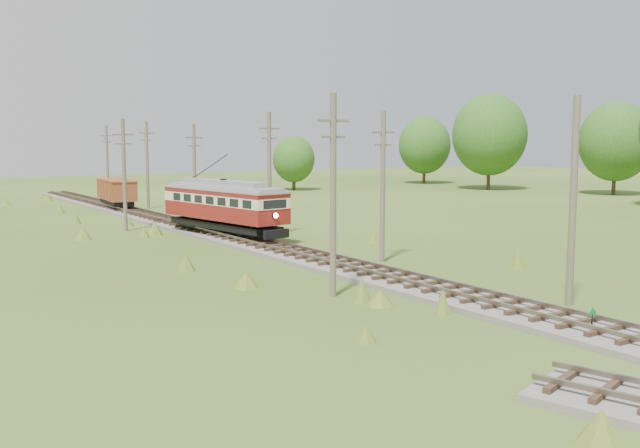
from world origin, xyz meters
TOP-DOWN VIEW (x-y plane):
  - ground at (0.00, 0.00)m, footprint 260.00×260.00m
  - railbed_main at (0.00, 34.00)m, footprint 3.60×96.00m
  - switch_marker at (-0.20, 1.50)m, footprint 0.45×0.06m
  - streetcar at (0.00, 31.94)m, footprint 4.54×12.02m
  - gondola at (0.00, 56.56)m, footprint 3.16×7.79m
  - gravel_pile at (4.35, 47.09)m, footprint 2.91×3.09m
  - utility_pole_r_1 at (3.10, 5.00)m, footprint 0.30×0.30m
  - utility_pole_r_2 at (3.30, 18.00)m, footprint 1.60×0.30m
  - utility_pole_r_3 at (3.20, 31.00)m, footprint 1.60×0.30m
  - utility_pole_r_4 at (3.00, 44.00)m, footprint 1.60×0.30m
  - utility_pole_r_5 at (3.40, 57.00)m, footprint 1.60×0.30m
  - utility_pole_r_6 at (3.20, 70.00)m, footprint 1.60×0.30m
  - utility_pole_l_a at (-4.20, 12.00)m, footprint 1.60×0.30m
  - utility_pole_l_b at (-4.50, 40.00)m, footprint 1.60×0.30m
  - tree_right_3 at (60.00, 42.00)m, footprint 9.24×9.24m
  - tree_right_4 at (54.00, 58.00)m, footprint 10.50×10.50m
  - tree_right_5 at (56.00, 74.00)m, footprint 8.40×8.40m
  - tree_mid_b at (30.00, 72.00)m, footprint 5.88×5.88m

SIDE VIEW (x-z plane):
  - ground at x=0.00m, z-range 0.00..0.00m
  - railbed_main at x=0.00m, z-range -0.09..0.48m
  - gravel_pile at x=4.35m, z-range -0.03..1.02m
  - switch_marker at x=-0.20m, z-range 0.09..1.17m
  - gondola at x=0.00m, z-range 0.66..3.18m
  - streetcar at x=0.00m, z-range -0.17..5.27m
  - utility_pole_r_4 at x=3.00m, z-range 0.12..8.52m
  - tree_mid_b at x=30.00m, z-range 0.54..8.12m
  - utility_pole_r_1 at x=3.10m, z-range 0.00..8.80m
  - utility_pole_r_2 at x=3.30m, z-range 0.12..8.72m
  - utility_pole_l_b at x=-4.50m, z-range 0.12..8.72m
  - utility_pole_r_6 at x=3.20m, z-range 0.12..8.82m
  - utility_pole_r_5 at x=3.40m, z-range 0.13..9.03m
  - utility_pole_r_3 at x=3.20m, z-range 0.13..9.13m
  - utility_pole_l_a at x=-4.20m, z-range 0.13..9.13m
  - tree_right_5 at x=56.00m, z-range 0.78..11.60m
  - tree_right_3 at x=60.00m, z-range 0.86..12.77m
  - tree_right_4 at x=54.00m, z-range 0.98..14.51m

